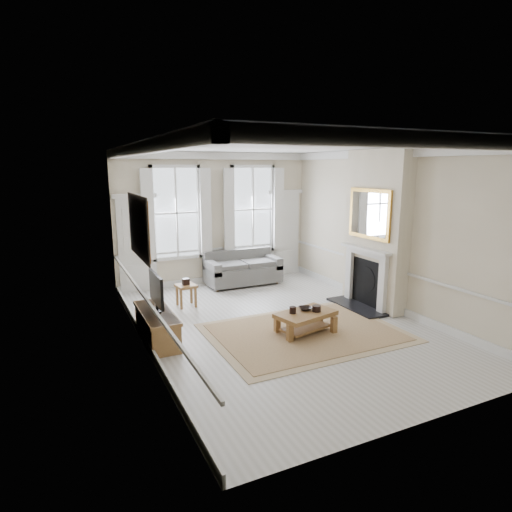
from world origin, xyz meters
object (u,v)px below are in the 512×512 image
sofa (242,270)px  coffee_table (306,316)px  side_table (186,289)px  tv_stand (157,326)px

sofa → coffee_table: bearing=-95.0°
side_table → tv_stand: (-1.01, -1.62, -0.12)m
side_table → coffee_table: 2.92m
sofa → coffee_table: sofa is taller
coffee_table → tv_stand: 2.69m
coffee_table → sofa: bearing=71.8°
sofa → coffee_table: (-0.32, -3.67, -0.03)m
side_table → sofa: bearing=32.7°
side_table → coffee_table: (1.55, -2.47, -0.06)m
side_table → tv_stand: 1.92m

